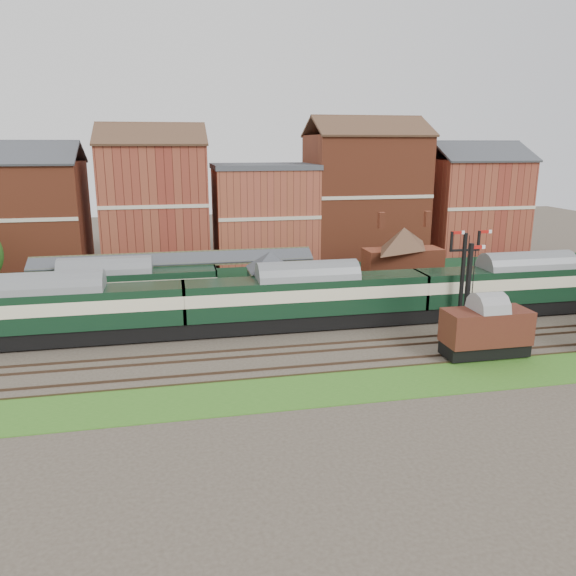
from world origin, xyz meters
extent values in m
plane|color=#473D33|center=(0.00, 0.00, 0.00)|extent=(160.00, 160.00, 0.00)
cube|color=#2D6619|center=(0.00, 16.00, 0.03)|extent=(90.00, 4.50, 0.06)
cube|color=#2D6619|center=(0.00, -12.00, 0.03)|extent=(90.00, 5.00, 0.06)
cube|color=#193823|center=(0.00, 18.00, 0.75)|extent=(90.00, 0.12, 1.50)
cube|color=#2D2D2D|center=(-5.00, 9.75, 0.50)|extent=(55.00, 3.40, 1.00)
cube|color=#667A57|center=(-3.00, 3.25, 1.20)|extent=(3.40, 3.20, 2.40)
cube|color=#4E4F31|center=(-3.00, 3.25, 3.40)|extent=(3.60, 3.40, 2.00)
pyramid|color=#383A3F|center=(-3.00, 3.25, 5.20)|extent=(5.40, 5.40, 1.60)
cube|color=maroon|center=(5.00, 3.25, 1.10)|extent=(3.00, 2.40, 2.20)
cube|color=#4C3323|center=(5.00, 2.60, 2.55)|extent=(3.20, 1.34, 0.79)
cube|color=#4C3323|center=(5.00, 3.90, 2.55)|extent=(3.20, 1.34, 0.79)
cube|color=brown|center=(12.00, 9.75, 2.75)|extent=(8.00, 3.00, 3.50)
pyramid|color=#4C3323|center=(12.00, 9.75, 5.60)|extent=(8.10, 8.10, 2.20)
cube|color=brown|center=(9.50, 9.75, 6.10)|extent=(0.60, 0.60, 1.60)
cube|color=brown|center=(14.50, 9.75, 6.10)|extent=(0.60, 0.60, 1.60)
cube|color=#4E4F31|center=(-22.00, 8.45, 2.70)|extent=(0.22, 0.22, 3.40)
cube|color=#4E4F31|center=(0.00, 11.05, 2.70)|extent=(0.22, 0.22, 3.40)
cube|color=#383A3F|center=(-11.00, 8.80, 4.60)|extent=(26.00, 1.99, 0.90)
cube|color=#383A3F|center=(-11.00, 10.70, 4.60)|extent=(26.00, 1.99, 0.90)
cube|color=#4E4F31|center=(-11.00, 9.75, 4.98)|extent=(26.00, 0.20, 0.20)
cube|color=black|center=(12.00, -2.50, 4.00)|extent=(0.25, 0.25, 8.00)
cube|color=black|center=(12.00, -2.50, 6.60)|extent=(2.60, 0.18, 0.18)
cube|color=#B2140F|center=(11.35, -2.50, 8.05)|extent=(1.10, 0.08, 0.25)
cube|color=#B2140F|center=(13.75, -2.50, 8.05)|extent=(1.10, 0.08, 0.25)
cube|color=black|center=(10.00, -7.00, 4.00)|extent=(0.25, 0.25, 8.00)
cube|color=#B2140F|center=(10.55, -7.00, 7.70)|extent=(1.10, 0.08, 0.25)
cube|color=brown|center=(-28.00, 25.00, 6.50)|extent=(14.00, 10.00, 13.00)
cube|color=maroon|center=(-13.00, 25.00, 7.50)|extent=(12.00, 10.00, 15.00)
cube|color=brown|center=(0.00, 25.00, 6.00)|extent=(12.00, 10.00, 12.00)
cube|color=brown|center=(13.00, 25.00, 8.00)|extent=(14.00, 10.00, 16.00)
cube|color=maroon|center=(28.00, 25.00, 6.50)|extent=(12.00, 10.00, 13.00)
cube|color=black|center=(-20.57, 0.00, 0.77)|extent=(20.07, 2.81, 1.23)
cube|color=black|center=(-20.57, 0.00, 2.84)|extent=(20.07, 3.12, 2.90)
cube|color=beige|center=(-20.57, 0.00, 3.18)|extent=(20.09, 3.16, 1.00)
cube|color=slate|center=(-20.57, 0.00, 4.45)|extent=(20.07, 3.12, 0.67)
cube|color=black|center=(-0.50, 0.00, 0.77)|extent=(20.07, 2.81, 1.23)
cube|color=black|center=(-0.50, 0.00, 2.84)|extent=(20.07, 3.12, 2.90)
cube|color=beige|center=(-0.50, 0.00, 3.18)|extent=(20.09, 3.16, 1.00)
cube|color=slate|center=(-0.50, 0.00, 4.45)|extent=(20.07, 3.12, 0.67)
cube|color=black|center=(19.57, 0.00, 0.77)|extent=(20.07, 2.81, 1.23)
cube|color=black|center=(19.57, 0.00, 2.84)|extent=(20.07, 3.12, 2.90)
cube|color=beige|center=(19.57, 0.00, 3.18)|extent=(20.09, 3.16, 1.00)
cube|color=slate|center=(19.57, 0.00, 4.45)|extent=(20.07, 3.12, 0.67)
cube|color=black|center=(-17.02, 6.50, 0.74)|extent=(19.10, 2.67, 1.17)
cube|color=black|center=(-17.02, 6.50, 2.71)|extent=(19.10, 2.97, 2.76)
cube|color=beige|center=(-17.02, 6.50, 3.04)|extent=(19.12, 3.01, 0.96)
cube|color=slate|center=(-17.02, 6.50, 4.25)|extent=(19.10, 2.97, 0.64)
cube|color=black|center=(10.51, -9.00, 0.62)|extent=(6.10, 2.25, 0.91)
cube|color=#451513|center=(10.51, -9.00, 2.29)|extent=(6.10, 2.64, 2.44)
cube|color=gray|center=(10.51, -9.00, 3.64)|extent=(6.10, 2.64, 0.45)
camera|label=1|loc=(-11.11, -43.47, 14.98)|focal=35.00mm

